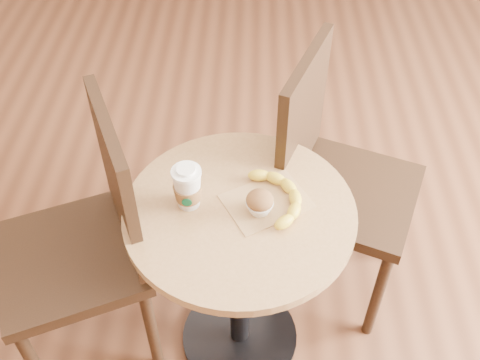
{
  "coord_description": "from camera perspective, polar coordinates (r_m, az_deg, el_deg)",
  "views": [
    {
      "loc": [
        0.04,
        -1.15,
        1.98
      ],
      "look_at": [
        0.01,
        -0.01,
        0.83
      ],
      "focal_mm": 42.0,
      "sensor_mm": 36.0,
      "label": 1
    }
  ],
  "objects": [
    {
      "name": "muffin",
      "position": [
        1.61,
        2.02,
        -2.33
      ],
      "size": [
        0.08,
        0.08,
        0.07
      ],
      "color": "silver",
      "rests_on": "kraft_bag"
    },
    {
      "name": "chair_right",
      "position": [
        2.02,
        9.38,
        0.3
      ],
      "size": [
        0.59,
        0.59,
        1.03
      ],
      "rotation": [
        0.0,
        0.0,
        1.19
      ],
      "color": "black",
      "rests_on": "ground"
    },
    {
      "name": "banana",
      "position": [
        1.65,
        3.78,
        -1.82
      ],
      "size": [
        0.24,
        0.29,
        0.04
      ],
      "primitive_type": null,
      "rotation": [
        0.0,
        0.0,
        0.28
      ],
      "color": "gold",
      "rests_on": "kraft_bag"
    },
    {
      "name": "kraft_bag",
      "position": [
        1.67,
        2.74,
        -2.19
      ],
      "size": [
        0.3,
        0.27,
        0.0
      ],
      "primitive_type": "cube",
      "rotation": [
        0.0,
        0.0,
        0.52
      ],
      "color": "#A57E50",
      "rests_on": "cafe_table"
    },
    {
      "name": "cafe_table",
      "position": [
        1.82,
        -0.03,
        -7.58
      ],
      "size": [
        0.69,
        0.69,
        0.75
      ],
      "color": "black",
      "rests_on": "ground"
    },
    {
      "name": "coffee_cup",
      "position": [
        1.62,
        -5.34,
        -0.85
      ],
      "size": [
        0.09,
        0.09,
        0.14
      ],
      "rotation": [
        0.0,
        0.0,
        0.02
      ],
      "color": "silver",
      "rests_on": "cafe_table"
    },
    {
      "name": "chair_left",
      "position": [
        1.87,
        -15.17,
        -6.04
      ],
      "size": [
        0.6,
        0.6,
        1.03
      ],
      "rotation": [
        0.0,
        0.0,
        -1.16
      ],
      "color": "black",
      "rests_on": "ground"
    }
  ]
}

